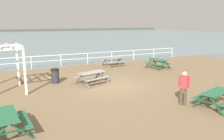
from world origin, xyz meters
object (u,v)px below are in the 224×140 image
at_px(picnic_table_mid_centre, 6,119).
at_px(litter_bin, 55,76).
at_px(visitor, 184,86).
at_px(picnic_table_far_right, 216,95).
at_px(picnic_table_far_left, 158,62).
at_px(picnic_table_near_left, 92,75).
at_px(picnic_table_near_right, 113,60).

xyz_separation_m(picnic_table_mid_centre, litter_bin, (3.07, 6.32, -0.10)).
xyz_separation_m(picnic_table_mid_centre, visitor, (7.72, -0.46, 0.36)).
bearing_deg(picnic_table_mid_centre, picnic_table_far_right, -103.33).
bearing_deg(litter_bin, picnic_table_far_left, 6.77).
bearing_deg(litter_bin, visitor, -55.56).
bearing_deg(picnic_table_mid_centre, picnic_table_near_left, -50.11).
xyz_separation_m(picnic_table_near_right, picnic_table_far_right, (-0.21, -11.33, 0.00)).
xyz_separation_m(picnic_table_near_right, litter_bin, (-6.05, -3.67, -0.10)).
distance_m(picnic_table_far_left, litter_bin, 9.15).
height_order(picnic_table_far_left, litter_bin, litter_bin).
relative_size(picnic_table_near_left, litter_bin, 2.27).
distance_m(picnic_table_far_right, litter_bin, 9.63).
height_order(picnic_table_near_right, picnic_table_mid_centre, same).
xyz_separation_m(picnic_table_near_left, picnic_table_mid_centre, (-5.17, -5.11, 0.00)).
distance_m(picnic_table_near_left, picnic_table_far_left, 7.35).
height_order(picnic_table_mid_centre, litter_bin, litter_bin).
height_order(picnic_table_mid_centre, picnic_table_far_left, same).
bearing_deg(picnic_table_mid_centre, litter_bin, -30.68).
bearing_deg(visitor, picnic_table_mid_centre, 136.19).
xyz_separation_m(picnic_table_near_left, visitor, (2.54, -5.57, 0.36)).
distance_m(picnic_table_mid_centre, litter_bin, 7.03).
xyz_separation_m(picnic_table_mid_centre, picnic_table_far_left, (12.16, 7.40, 0.00)).
relative_size(picnic_table_near_right, picnic_table_far_right, 0.89).
bearing_deg(picnic_table_far_left, picnic_table_mid_centre, 114.09).
xyz_separation_m(picnic_table_far_right, litter_bin, (-5.84, 7.66, -0.10)).
distance_m(visitor, litter_bin, 8.23).
bearing_deg(litter_bin, picnic_table_mid_centre, -115.90).
relative_size(picnic_table_near_right, picnic_table_far_left, 0.96).
relative_size(picnic_table_near_left, picnic_table_far_right, 1.01).
bearing_deg(picnic_table_far_left, visitor, 143.28).
xyz_separation_m(picnic_table_far_right, visitor, (-1.19, 0.88, 0.36)).
bearing_deg(picnic_table_near_left, litter_bin, 133.54).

